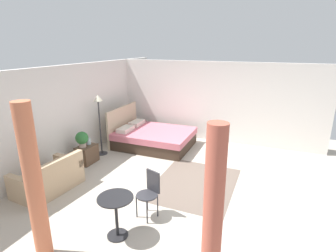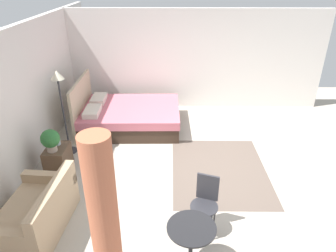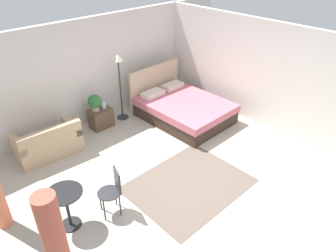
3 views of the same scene
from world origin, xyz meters
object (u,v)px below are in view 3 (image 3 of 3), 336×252
Objects in this scene: bed at (182,108)px; cafe_chair_near_window at (113,188)px; balcony_table at (66,203)px; nightstand at (101,118)px; couch at (48,143)px; floor_lamp at (119,71)px; vase at (104,105)px; potted_plant at (95,102)px.

bed reaches higher than cafe_chair_near_window.
nightstand is at bearing 47.52° from balcony_table.
bed is 1.66× the size of couch.
floor_lamp is 3.68m from balcony_table.
bed is at bearing -43.36° from floor_lamp.
balcony_table is (-0.66, -2.12, 0.23)m from couch.
bed is 4.20× the size of nightstand.
floor_lamp is at bearing 40.00° from balcony_table.
vase is at bearing 147.06° from bed.
bed reaches higher than balcony_table.
floor_lamp is 2.38× the size of balcony_table.
potted_plant is 0.27m from vase.
couch reaches higher than vase.
balcony_table is at bearing -162.13° from bed.
potted_plant is (-1.87, 1.08, 0.42)m from bed.
floor_lamp reaches higher than couch.
floor_lamp reaches higher than vase.
balcony_table is (-2.76, -2.31, -0.78)m from floor_lamp.
vase is 0.89m from floor_lamp.
floor_lamp is at bearing 51.46° from cafe_chair_near_window.
potted_plant is 0.24× the size of floor_lamp.
vase is 2.98m from cafe_chair_near_window.
nightstand is 1.22m from floor_lamp.
bed is 1.33× the size of floor_lamp.
cafe_chair_near_window is (-1.51, -2.56, -0.04)m from vase.
couch is 2.53× the size of nightstand.
potted_plant is at bearing 63.36° from cafe_chair_near_window.
couch is 3.33× the size of potted_plant.
nightstand is at bearing 7.15° from couch.
potted_plant reaches higher than vase.
floor_lamp is 1.99× the size of cafe_chair_near_window.
potted_plant is 3.09m from balcony_table.
nightstand is at bearing 61.37° from cafe_chair_near_window.
couch is at bearing -174.85° from floor_lamp.
bed is at bearing -30.02° from potted_plant.
vase is at bearing 179.24° from floor_lamp.
nightstand is 3.37× the size of vase.
cafe_chair_near_window reaches higher than balcony_table.
couch is at bearing -172.85° from nightstand.
nightstand is (1.45, 0.18, -0.03)m from couch.
balcony_table is 0.84× the size of cafe_chair_near_window.
nightstand is at bearing -14.30° from potted_plant.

